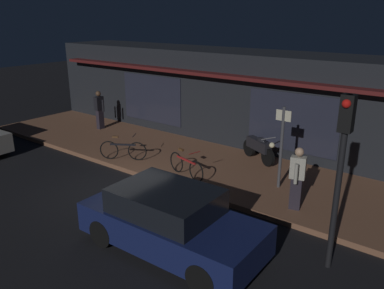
% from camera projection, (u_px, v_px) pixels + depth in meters
% --- Properties ---
extents(ground_plane, '(60.00, 60.00, 0.00)m').
position_uv_depth(ground_plane, '(118.00, 189.00, 11.70)').
color(ground_plane, black).
extents(sidewalk_slab, '(18.00, 4.00, 0.15)m').
position_uv_depth(sidewalk_slab, '(181.00, 158.00, 13.94)').
color(sidewalk_slab, brown).
rests_on(sidewalk_slab, ground_plane).
extents(storefront_building, '(18.00, 3.30, 3.60)m').
position_uv_depth(storefront_building, '(233.00, 96.00, 15.95)').
color(storefront_building, black).
rests_on(storefront_building, ground_plane).
extents(motorcycle, '(1.57, 0.93, 0.97)m').
position_uv_depth(motorcycle, '(259.00, 147.00, 13.34)').
color(motorcycle, black).
rests_on(motorcycle, sidewalk_slab).
extents(bicycle_parked, '(1.62, 0.54, 0.91)m').
position_uv_depth(bicycle_parked, '(186.00, 166.00, 12.09)').
color(bicycle_parked, black).
rests_on(bicycle_parked, sidewalk_slab).
extents(bicycle_extra, '(1.45, 0.88, 0.91)m').
position_uv_depth(bicycle_extra, '(123.00, 150.00, 13.51)').
color(bicycle_extra, black).
rests_on(bicycle_extra, sidewalk_slab).
extents(person_photographer, '(0.61, 0.38, 1.67)m').
position_uv_depth(person_photographer, '(99.00, 109.00, 17.04)').
color(person_photographer, '#28232D').
rests_on(person_photographer, sidewalk_slab).
extents(person_bystander, '(0.42, 0.61, 1.67)m').
position_uv_depth(person_bystander, '(297.00, 177.00, 9.92)').
color(person_bystander, '#28232D').
rests_on(person_bystander, sidewalk_slab).
extents(sign_post, '(0.44, 0.09, 2.40)m').
position_uv_depth(sign_post, '(282.00, 143.00, 11.04)').
color(sign_post, '#47474C').
rests_on(sign_post, sidewalk_slab).
extents(traffic_light_pole, '(0.24, 0.33, 3.60)m').
position_uv_depth(traffic_light_pole, '(342.00, 154.00, 7.32)').
color(traffic_light_pole, black).
rests_on(traffic_light_pole, ground_plane).
extents(parked_car_far, '(4.14, 1.85, 1.42)m').
position_uv_depth(parked_car_far, '(170.00, 221.00, 8.48)').
color(parked_car_far, black).
rests_on(parked_car_far, ground_plane).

